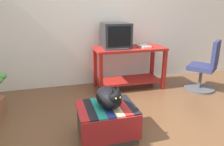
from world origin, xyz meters
name	(u,v)px	position (x,y,z in m)	size (l,w,h in m)	color
ground_plane	(133,144)	(0.00, 0.00, 0.00)	(14.00, 14.00, 0.00)	brown
back_wall	(94,14)	(0.00, 2.05, 1.30)	(8.00, 0.10, 2.60)	silver
desk	(129,61)	(0.53, 1.60, 0.50)	(1.23, 0.57, 0.74)	maroon
tv_monitor	(116,36)	(0.30, 1.67, 0.95)	(0.47, 0.45, 0.42)	#28282B
keyboard	(117,49)	(0.26, 1.47, 0.76)	(0.40, 0.15, 0.02)	#333338
book	(144,46)	(0.79, 1.56, 0.76)	(0.17, 0.25, 0.03)	white
ottoman_with_blanket	(107,121)	(-0.24, 0.22, 0.19)	(0.64, 0.53, 0.37)	#4C4238
cat	(109,97)	(-0.21, 0.18, 0.50)	(0.37, 0.44, 0.29)	black
office_chair	(205,69)	(1.76, 1.13, 0.39)	(0.59, 0.59, 0.89)	#4C4C51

